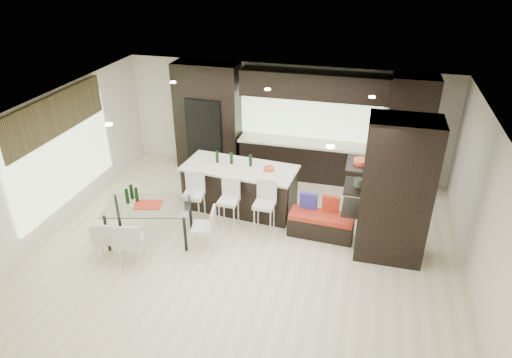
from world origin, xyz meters
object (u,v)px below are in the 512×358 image
(stool_left, at_px, (194,204))
(dining_table, at_px, (150,222))
(chair_end, at_px, (204,230))
(kitchen_island, at_px, (240,188))
(stool_mid, at_px, (229,209))
(stool_right, at_px, (264,214))
(chair_far, at_px, (107,240))
(bench, at_px, (321,225))
(floor_vase, at_px, (365,232))
(chair_near, at_px, (131,243))

(stool_left, bearing_deg, dining_table, -135.26)
(stool_left, height_order, dining_table, stool_left)
(chair_end, bearing_deg, kitchen_island, -20.34)
(stool_mid, height_order, stool_right, stool_right)
(chair_far, distance_m, chair_end, 1.78)
(kitchen_island, height_order, bench, kitchen_island)
(bench, distance_m, chair_far, 4.10)
(chair_far, bearing_deg, dining_table, 37.06)
(chair_end, bearing_deg, floor_vase, -91.93)
(kitchen_island, xyz_separation_m, stool_right, (0.74, -0.82, -0.05))
(stool_mid, distance_m, stool_right, 0.74)
(bench, height_order, dining_table, dining_table)
(stool_mid, bearing_deg, chair_end, -106.32)
(stool_mid, bearing_deg, floor_vase, -4.38)
(chair_far, bearing_deg, stool_left, 34.67)
(stool_left, distance_m, bench, 2.62)
(stool_right, bearing_deg, chair_near, -142.43)
(floor_vase, bearing_deg, dining_table, -173.18)
(bench, xyz_separation_m, dining_table, (-3.22, -0.96, 0.15))
(floor_vase, relative_size, dining_table, 0.66)
(chair_near, relative_size, chair_end, 1.07)
(floor_vase, relative_size, chair_far, 1.40)
(stool_mid, bearing_deg, stool_left, -177.42)
(bench, xyz_separation_m, chair_end, (-2.11, -0.96, 0.15))
(floor_vase, relative_size, chair_near, 1.26)
(stool_left, bearing_deg, bench, -2.02)
(kitchen_island, distance_m, chair_end, 1.61)
(kitchen_island, bearing_deg, chair_far, -123.60)
(stool_right, distance_m, floor_vase, 1.98)
(stool_right, bearing_deg, dining_table, -158.49)
(stool_mid, distance_m, chair_far, 2.41)
(kitchen_island, distance_m, stool_right, 1.11)
(stool_left, relative_size, chair_far, 1.19)
(stool_mid, height_order, chair_near, stool_mid)
(kitchen_island, bearing_deg, stool_left, -127.02)
(bench, relative_size, chair_near, 1.50)
(stool_mid, height_order, chair_far, stool_mid)
(floor_vase, bearing_deg, stool_left, 175.36)
(kitchen_island, height_order, chair_near, kitchen_island)
(bench, bearing_deg, chair_far, -152.13)
(stool_left, height_order, chair_far, stool_left)
(stool_mid, height_order, bench, stool_mid)
(floor_vase, xyz_separation_m, dining_table, (-4.07, -0.49, -0.14))
(stool_right, xyz_separation_m, dining_table, (-2.11, -0.77, -0.06))
(chair_end, bearing_deg, dining_table, 78.74)
(stool_left, height_order, stool_right, same)
(bench, bearing_deg, stool_mid, -171.02)
(chair_far, relative_size, chair_end, 0.97)
(stool_right, relative_size, chair_far, 1.19)
(chair_near, xyz_separation_m, chair_far, (-0.51, 0.02, -0.04))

